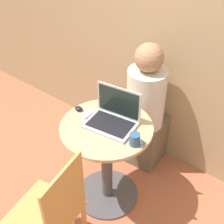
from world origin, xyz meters
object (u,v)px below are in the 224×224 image
at_px(laptop, 113,117).
at_px(cell_phone, 87,114).
at_px(chair_empty, 53,214).
at_px(person_seated, 148,115).

bearing_deg(laptop, cell_phone, -169.03).
bearing_deg(chair_empty, person_seated, 92.78).
distance_m(laptop, chair_empty, 0.75).
bearing_deg(cell_phone, person_seated, 70.69).
height_order(laptop, cell_phone, laptop).
relative_size(cell_phone, chair_empty, 0.12).
bearing_deg(person_seated, cell_phone, -109.31).
bearing_deg(chair_empty, cell_phone, 111.79).
relative_size(chair_empty, person_seated, 0.78).
xyz_separation_m(laptop, chair_empty, (0.04, -0.67, -0.34)).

